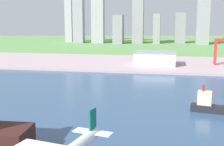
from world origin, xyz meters
TOP-DOWN VIEW (x-y plane):
  - ground_plane at (0.00, 300.00)m, footprint 2400.00×2400.00m
  - water_bay at (0.00, 240.00)m, footprint 840.00×360.00m
  - industrial_pier at (0.00, 490.00)m, footprint 840.00×140.00m
  - tugboat_small at (71.10, 292.45)m, footprint 24.25×10.39m
  - warehouse_main at (29.07, 471.15)m, footprint 48.25×35.79m
  - distant_skyline at (-38.64, 808.28)m, footprint 323.43×66.08m

SIDE VIEW (x-z plane):
  - ground_plane at x=0.00m, z-range 0.00..0.00m
  - water_bay at x=0.00m, z-range 0.00..0.15m
  - industrial_pier at x=0.00m, z-range 0.00..2.50m
  - tugboat_small at x=71.10m, z-range -3.51..13.39m
  - warehouse_main at x=29.07m, z-range 2.52..18.26m
  - distant_skyline at x=-38.64m, z-range -23.33..131.36m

